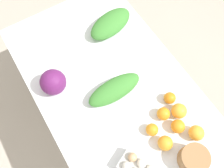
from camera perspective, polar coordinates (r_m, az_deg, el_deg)
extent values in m
plane|color=#B2A899|center=(2.14, 0.00, -8.77)|extent=(8.00, 8.00, 0.00)
cube|color=silver|center=(1.44, 0.00, -0.58)|extent=(1.40, 0.83, 0.03)
cylinder|color=brown|center=(1.82, 21.31, -15.93)|extent=(0.06, 0.06, 0.73)
cylinder|color=brown|center=(2.14, -0.86, 13.21)|extent=(0.06, 0.06, 0.73)
cylinder|color=brown|center=(2.04, -18.24, 4.30)|extent=(0.06, 0.06, 0.73)
sphere|color=#601E5B|center=(1.39, -13.32, 0.43)|extent=(0.14, 0.14, 0.14)
sphere|color=white|center=(1.24, 6.80, -17.58)|extent=(0.04, 0.04, 0.04)
sphere|color=tan|center=(1.24, 4.70, -16.34)|extent=(0.04, 0.04, 0.04)
sphere|color=white|center=(1.23, 3.45, -18.23)|extent=(0.04, 0.04, 0.04)
cylinder|color=#997047|center=(1.32, 18.12, -15.93)|extent=(0.14, 0.14, 0.09)
ellipsoid|color=#3D8433|center=(1.36, 0.56, -1.28)|extent=(0.13, 0.32, 0.09)
ellipsoid|color=#3D8433|center=(1.59, -0.34, 13.61)|extent=(0.22, 0.33, 0.10)
sphere|color=orange|center=(1.39, 13.06, -3.14)|extent=(0.07, 0.07, 0.07)
sphere|color=orange|center=(1.35, 14.84, -9.33)|extent=(0.07, 0.07, 0.07)
sphere|color=orange|center=(1.32, 9.15, -10.26)|extent=(0.07, 0.07, 0.07)
sphere|color=#F9A833|center=(1.36, 18.73, -10.55)|extent=(0.08, 0.08, 0.08)
sphere|color=orange|center=(1.35, 11.68, -6.68)|extent=(0.07, 0.07, 0.07)
sphere|color=orange|center=(1.31, 12.07, -13.09)|extent=(0.08, 0.08, 0.08)
sphere|color=#F9A833|center=(1.37, 15.08, -5.96)|extent=(0.08, 0.08, 0.08)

